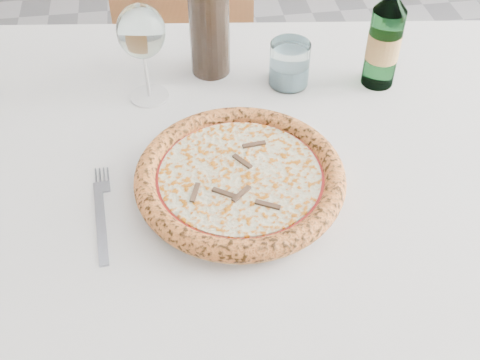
# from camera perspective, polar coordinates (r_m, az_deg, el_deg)

# --- Properties ---
(dining_table) EXTENTS (1.55, 1.04, 0.76)m
(dining_table) POSITION_cam_1_polar(r_m,az_deg,el_deg) (1.12, -0.76, -0.36)
(dining_table) COLOR brown
(dining_table) RESTS_ON floor
(chair_far) EXTENTS (0.47, 0.47, 0.93)m
(chair_far) POSITION_cam_1_polar(r_m,az_deg,el_deg) (1.79, -5.48, 13.30)
(chair_far) COLOR brown
(chair_far) RESTS_ON floor
(plate) EXTENTS (0.31, 0.31, 0.02)m
(plate) POSITION_cam_1_polar(r_m,az_deg,el_deg) (0.98, -0.00, -0.46)
(plate) COLOR white
(plate) RESTS_ON dining_table
(pizza) EXTENTS (0.34, 0.34, 0.04)m
(pizza) POSITION_cam_1_polar(r_m,az_deg,el_deg) (0.97, -0.00, 0.27)
(pizza) COLOR tan
(pizza) RESTS_ON plate
(fork) EXTENTS (0.03, 0.22, 0.00)m
(fork) POSITION_cam_1_polar(r_m,az_deg,el_deg) (0.97, -13.01, -3.17)
(fork) COLOR #8C91A2
(fork) RESTS_ON dining_table
(wine_glass) EXTENTS (0.09, 0.09, 0.19)m
(wine_glass) POSITION_cam_1_polar(r_m,az_deg,el_deg) (1.11, -9.34, 13.55)
(wine_glass) COLOR silver
(wine_glass) RESTS_ON dining_table
(tumbler) EXTENTS (0.08, 0.08, 0.09)m
(tumbler) POSITION_cam_1_polar(r_m,az_deg,el_deg) (1.19, 4.70, 10.66)
(tumbler) COLOR white
(tumbler) RESTS_ON dining_table
(beer_bottle) EXTENTS (0.06, 0.06, 0.25)m
(beer_bottle) POSITION_cam_1_polar(r_m,az_deg,el_deg) (1.19, 13.56, 12.88)
(beer_bottle) COLOR #478154
(beer_bottle) RESTS_ON dining_table
(wine_bottle) EXTENTS (0.08, 0.08, 0.32)m
(wine_bottle) POSITION_cam_1_polar(r_m,az_deg,el_deg) (1.18, -2.99, 15.84)
(wine_bottle) COLOR black
(wine_bottle) RESTS_ON dining_table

